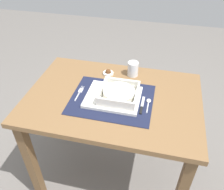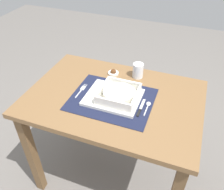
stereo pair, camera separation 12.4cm
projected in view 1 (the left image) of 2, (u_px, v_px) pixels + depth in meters
The scene contains 10 objects.
ground_plane at pixel (113, 172), 1.73m from camera, with size 6.00×6.00×0.00m, color slate.
dining_table at pixel (113, 111), 1.35m from camera, with size 0.95×0.66×0.71m.
placemat at pixel (112, 99), 1.26m from camera, with size 0.44×0.35×0.00m, color #191E38.
serving_plate at pixel (113, 97), 1.26m from camera, with size 0.29×0.23×0.02m, color white.
porridge_bowl at pixel (119, 94), 1.23m from camera, with size 0.20×0.20×0.05m.
fork at pixel (80, 92), 1.30m from camera, with size 0.02×0.13×0.00m.
spoon at pixel (149, 102), 1.23m from camera, with size 0.02×0.11×0.01m.
butter_knife at pixel (142, 106), 1.21m from camera, with size 0.01×0.14×0.01m.
drinking_glass at pixel (133, 70), 1.42m from camera, with size 0.06×0.06×0.09m.
condiment_saucer at pixel (108, 73), 1.45m from camera, with size 0.07×0.07×0.04m.
Camera 1 is at (0.22, -0.98, 1.52)m, focal length 37.64 mm.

